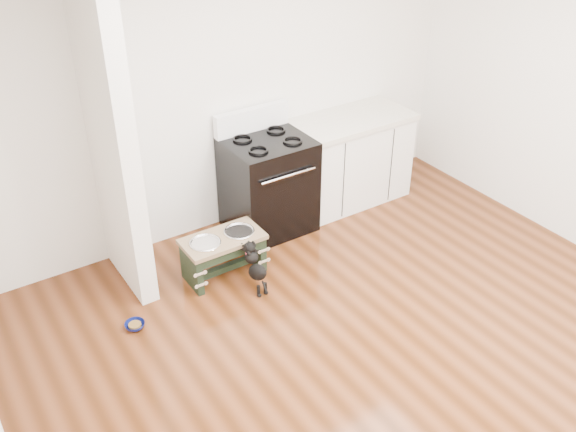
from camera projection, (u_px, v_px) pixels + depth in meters
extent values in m
plane|color=#3F1E0B|center=(396.00, 372.00, 4.63)|extent=(5.00, 5.00, 0.00)
plane|color=silver|center=(222.00, 90.00, 5.69)|extent=(5.00, 0.00, 5.00)
cube|color=silver|center=(111.00, 136.00, 4.87)|extent=(0.15, 0.80, 2.70)
cube|color=black|center=(268.00, 185.00, 6.04)|extent=(0.76, 0.65, 0.92)
cube|color=black|center=(286.00, 205.00, 5.85)|extent=(0.58, 0.02, 0.50)
cylinder|color=silver|center=(289.00, 176.00, 5.65)|extent=(0.56, 0.02, 0.02)
cube|color=white|center=(252.00, 119.00, 5.93)|extent=(0.76, 0.08, 0.22)
torus|color=black|center=(258.00, 150.00, 5.60)|extent=(0.18, 0.18, 0.02)
torus|color=black|center=(293.00, 141.00, 5.77)|extent=(0.18, 0.18, 0.02)
torus|color=black|center=(242.00, 139.00, 5.80)|extent=(0.18, 0.18, 0.02)
torus|color=black|center=(276.00, 130.00, 5.97)|extent=(0.18, 0.18, 0.02)
cube|color=silver|center=(349.00, 161.00, 6.52)|extent=(1.20, 0.60, 0.86)
cube|color=#BCB3A1|center=(351.00, 120.00, 6.28)|extent=(1.24, 0.64, 0.05)
cube|color=black|center=(363.00, 204.00, 6.54)|extent=(1.20, 0.06, 0.10)
cube|color=black|center=(192.00, 269.00, 5.40)|extent=(0.06, 0.33, 0.34)
cube|color=black|center=(254.00, 247.00, 5.68)|extent=(0.06, 0.33, 0.34)
cube|color=black|center=(232.00, 254.00, 5.36)|extent=(0.55, 0.03, 0.09)
cube|color=black|center=(224.00, 268.00, 5.60)|extent=(0.55, 0.06, 0.06)
cube|color=brown|center=(223.00, 239.00, 5.44)|extent=(0.70, 0.37, 0.04)
cylinder|color=silver|center=(205.00, 245.00, 5.36)|extent=(0.24, 0.24, 0.04)
cylinder|color=silver|center=(239.00, 233.00, 5.51)|extent=(0.24, 0.24, 0.04)
torus|color=silver|center=(205.00, 243.00, 5.35)|extent=(0.27, 0.27, 0.02)
torus|color=silver|center=(239.00, 231.00, 5.50)|extent=(0.27, 0.27, 0.02)
cylinder|color=black|center=(259.00, 291.00, 5.34)|extent=(0.03, 0.03, 0.10)
cylinder|color=black|center=(265.00, 288.00, 5.37)|extent=(0.03, 0.03, 0.10)
sphere|color=black|center=(259.00, 295.00, 5.36)|extent=(0.04, 0.04, 0.04)
sphere|color=black|center=(266.00, 293.00, 5.39)|extent=(0.04, 0.04, 0.04)
ellipsoid|color=black|center=(257.00, 272.00, 5.33)|extent=(0.12, 0.28, 0.25)
sphere|color=black|center=(252.00, 257.00, 5.34)|extent=(0.11, 0.11, 0.11)
sphere|color=black|center=(249.00, 248.00, 5.33)|extent=(0.10, 0.10, 0.10)
sphere|color=black|center=(242.00, 245.00, 5.36)|extent=(0.03, 0.03, 0.03)
sphere|color=black|center=(249.00, 243.00, 5.39)|extent=(0.03, 0.03, 0.03)
cylinder|color=black|center=(264.00, 287.00, 5.30)|extent=(0.02, 0.08, 0.09)
torus|color=#E24253|center=(250.00, 252.00, 5.34)|extent=(0.09, 0.06, 0.09)
imported|color=#0B1250|center=(135.00, 325.00, 5.02)|extent=(0.20, 0.20, 0.05)
cylinder|color=brown|center=(135.00, 325.00, 5.02)|extent=(0.10, 0.10, 0.02)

